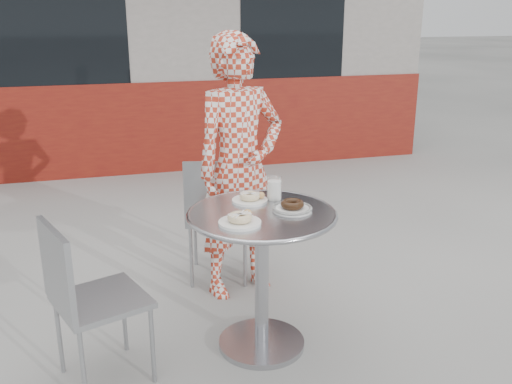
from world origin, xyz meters
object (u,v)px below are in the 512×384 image
object	(u,v)px
bistro_table	(262,247)
milk_cup	(274,189)
plate_far	(250,198)
chair_left	(102,332)
chair_far	(219,240)
plate_near	(240,220)
seated_person	(240,168)
plate_checker	(292,207)

from	to	relation	value
bistro_table	milk_cup	distance (m)	0.33
bistro_table	plate_far	xyz separation A→B (m)	(-0.01, 0.18, 0.21)
chair_left	plate_far	world-z (taller)	chair_left
chair_far	plate_near	distance (m)	1.15
bistro_table	plate_far	bearing A→B (deg)	94.32
chair_left	plate_far	distance (m)	1.00
chair_left	plate_near	bearing A→B (deg)	-115.23
seated_person	plate_near	xyz separation A→B (m)	(-0.20, -0.81, -0.02)
bistro_table	chair_far	bearing A→B (deg)	92.89
chair_left	bistro_table	bearing A→B (deg)	-105.58
seated_person	plate_checker	distance (m)	0.71
plate_checker	chair_far	bearing A→B (deg)	102.58
plate_near	seated_person	bearing A→B (deg)	76.35
bistro_table	seated_person	distance (m)	0.72
bistro_table	chair_far	xyz separation A→B (m)	(-0.05, 0.89, -0.32)
plate_far	milk_cup	bearing A→B (deg)	-0.05
seated_person	plate_checker	world-z (taller)	seated_person
plate_checker	milk_cup	bearing A→B (deg)	101.30
seated_person	chair_far	bearing A→B (deg)	99.23
bistro_table	plate_checker	bearing A→B (deg)	-4.87
bistro_table	milk_cup	bearing A→B (deg)	56.01
plate_near	chair_far	bearing A→B (deg)	84.43
chair_far	plate_far	size ratio (longest dim) A/B	4.52
chair_far	plate_near	world-z (taller)	chair_far
plate_far	plate_checker	distance (m)	0.26
plate_far	plate_checker	world-z (taller)	plate_checker
chair_left	plate_checker	size ratio (longest dim) A/B	4.06
plate_checker	plate_far	bearing A→B (deg)	131.87
chair_left	seated_person	xyz separation A→B (m)	(0.88, 0.75, 0.56)
chair_left	plate_checker	bearing A→B (deg)	-107.10
plate_near	plate_checker	size ratio (longest dim) A/B	1.00
plate_far	seated_person	bearing A→B (deg)	82.60
bistro_table	plate_checker	xyz separation A→B (m)	(0.16, -0.01, 0.21)
plate_far	plate_near	bearing A→B (deg)	-113.36
bistro_table	chair_left	size ratio (longest dim) A/B	0.92
bistro_table	milk_cup	xyz separation A→B (m)	(0.12, 0.18, 0.25)
chair_far	plate_far	world-z (taller)	chair_far
chair_far	plate_far	distance (m)	0.89
seated_person	milk_cup	distance (m)	0.51
bistro_table	chair_left	distance (m)	0.89
plate_far	plate_checker	xyz separation A→B (m)	(0.17, -0.19, -0.00)
bistro_table	seated_person	xyz separation A→B (m)	(0.05, 0.68, 0.23)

